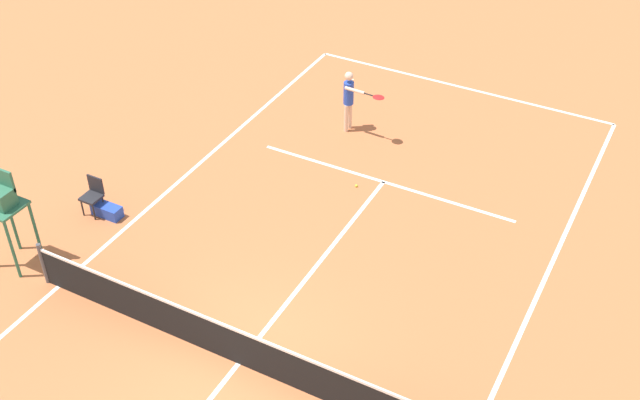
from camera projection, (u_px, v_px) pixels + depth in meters
ground_plane at (239, 363)px, 15.54m from camera, size 60.00×60.00×0.00m
court_lines at (239, 363)px, 15.54m from camera, size 9.31×24.84×0.01m
tennis_net at (237, 346)px, 15.24m from camera, size 9.91×0.10×1.07m
player_serving at (350, 96)px, 21.63m from camera, size 1.29×0.61×1.79m
tennis_ball at (356, 186)px, 20.13m from camera, size 0.07×0.07×0.07m
umpire_chair at (4, 205)px, 16.92m from camera, size 0.80×0.80×2.41m
courtside_chair_mid at (93, 194)px, 19.02m from camera, size 0.44×0.46×0.95m
equipment_bag at (107, 210)px, 19.14m from camera, size 0.76×0.32×0.30m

